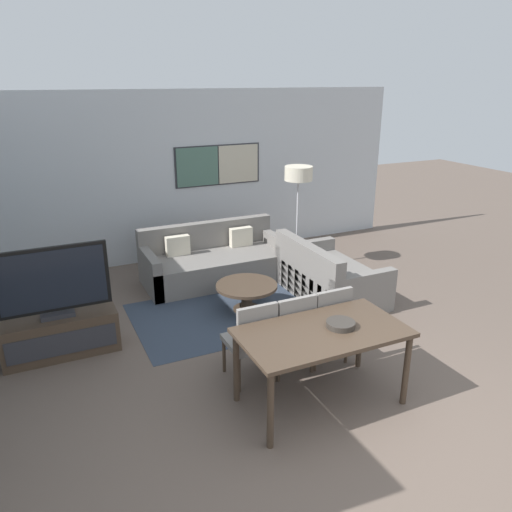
# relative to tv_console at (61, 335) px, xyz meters

# --- Properties ---
(ground_plane) EXTENTS (24.00, 24.00, 0.00)m
(ground_plane) POSITION_rel_tv_console_xyz_m (2.46, -3.00, -0.24)
(ground_plane) COLOR brown
(wall_back) EXTENTS (7.73, 0.09, 2.80)m
(wall_back) POSITION_rel_tv_console_xyz_m (2.48, 2.62, 1.17)
(wall_back) COLOR silver
(wall_back) RESTS_ON ground_plane
(area_rug) EXTENTS (3.00, 1.72, 0.01)m
(area_rug) POSITION_rel_tv_console_xyz_m (2.36, 0.15, -0.23)
(area_rug) COLOR #333D4C
(area_rug) RESTS_ON ground_plane
(tv_console) EXTENTS (1.24, 0.44, 0.47)m
(tv_console) POSITION_rel_tv_console_xyz_m (0.00, 0.00, 0.00)
(tv_console) COLOR #423326
(tv_console) RESTS_ON ground_plane
(television) EXTENTS (1.19, 0.20, 0.81)m
(television) POSITION_rel_tv_console_xyz_m (-0.00, 0.00, 0.64)
(television) COLOR #2D2D33
(television) RESTS_ON tv_console
(sofa_main) EXTENTS (2.18, 0.98, 0.83)m
(sofa_main) POSITION_rel_tv_console_xyz_m (2.36, 1.40, 0.03)
(sofa_main) COLOR slate
(sofa_main) RESTS_ON ground_plane
(sofa_side) EXTENTS (0.98, 1.61, 0.83)m
(sofa_side) POSITION_rel_tv_console_xyz_m (3.56, 0.07, 0.03)
(sofa_side) COLOR slate
(sofa_side) RESTS_ON ground_plane
(coffee_table) EXTENTS (0.82, 0.82, 0.37)m
(coffee_table) POSITION_rel_tv_console_xyz_m (2.36, 0.15, 0.04)
(coffee_table) COLOR #423326
(coffee_table) RESTS_ON ground_plane
(dining_table) EXTENTS (1.55, 0.85, 0.77)m
(dining_table) POSITION_rel_tv_console_xyz_m (2.17, -1.99, 0.45)
(dining_table) COLOR #423326
(dining_table) RESTS_ON ground_plane
(dining_chair_left) EXTENTS (0.46, 0.46, 0.90)m
(dining_chair_left) POSITION_rel_tv_console_xyz_m (1.73, -1.39, 0.26)
(dining_chair_left) COLOR gray
(dining_chair_left) RESTS_ON ground_plane
(dining_chair_centre) EXTENTS (0.46, 0.46, 0.90)m
(dining_chair_centre) POSITION_rel_tv_console_xyz_m (2.17, -1.40, 0.26)
(dining_chair_centre) COLOR gray
(dining_chair_centre) RESTS_ON ground_plane
(dining_chair_right) EXTENTS (0.46, 0.46, 0.90)m
(dining_chair_right) POSITION_rel_tv_console_xyz_m (2.61, -1.39, 0.26)
(dining_chair_right) COLOR gray
(dining_chair_right) RESTS_ON ground_plane
(fruit_bowl) EXTENTS (0.27, 0.27, 0.06)m
(fruit_bowl) POSITION_rel_tv_console_xyz_m (2.36, -2.00, 0.57)
(fruit_bowl) COLOR #332D28
(fruit_bowl) RESTS_ON dining_table
(floor_lamp) EXTENTS (0.44, 0.44, 1.67)m
(floor_lamp) POSITION_rel_tv_console_xyz_m (3.74, 1.26, 1.24)
(floor_lamp) COLOR #2D2D33
(floor_lamp) RESTS_ON ground_plane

